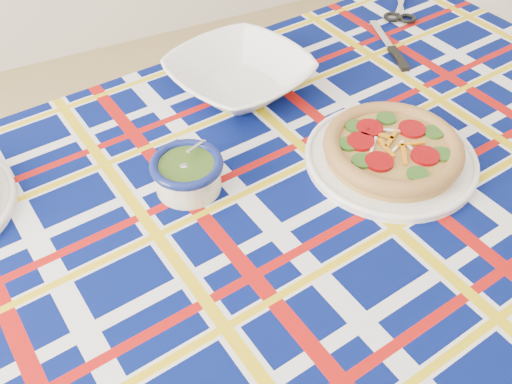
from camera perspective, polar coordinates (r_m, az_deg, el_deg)
name	(u,v)px	position (r m, az deg, el deg)	size (l,w,h in m)	color
dining_table	(296,223)	(1.16, 3.98, -3.08)	(1.89, 1.33, 0.82)	brown
tablecloth	(296,214)	(1.14, 4.05, -2.17)	(1.79, 1.13, 0.12)	#040E4D
main_focaccia_plate	(393,148)	(1.17, 13.51, 4.27)	(0.36, 0.36, 0.07)	#AF853E
pesto_bowl	(187,171)	(1.09, -6.89, 2.05)	(0.14, 0.14, 0.08)	#233D10
serving_bowl	(240,76)	(1.34, -1.66, 11.57)	(0.31, 0.31, 0.08)	white
table_knife	(383,35)	(1.60, 12.54, 15.05)	(0.27, 0.02, 0.01)	silver
kitchen_scissors	(401,5)	(1.76, 14.28, 17.70)	(0.20, 0.09, 0.02)	silver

